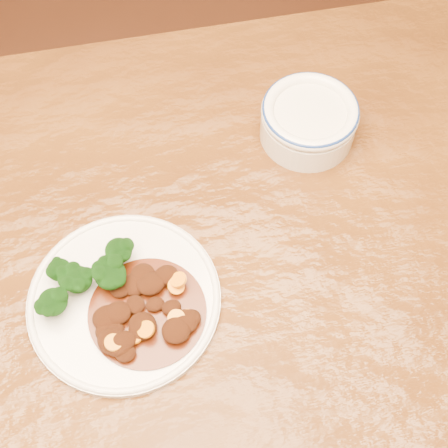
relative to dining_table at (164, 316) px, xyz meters
name	(u,v)px	position (x,y,z in m)	size (l,w,h in m)	color
ground	(188,421)	(0.00, 0.00, -0.67)	(4.00, 4.00, 0.00)	#492312
dining_table	(164,316)	(0.00, 0.00, 0.00)	(1.59, 1.06, 0.75)	#58300F
dinner_plate	(124,300)	(-0.04, 0.00, 0.09)	(0.24, 0.24, 0.02)	white
broccoli_florets	(87,276)	(-0.08, 0.03, 0.12)	(0.12, 0.08, 0.04)	#658D49
mince_stew	(143,313)	(-0.02, -0.03, 0.10)	(0.15, 0.15, 0.03)	#461407
dip_bowl	(309,120)	(0.27, 0.18, 0.11)	(0.14, 0.14, 0.06)	silver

